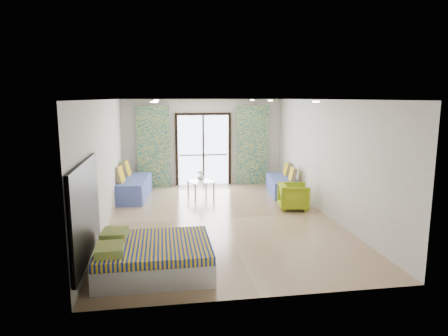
{
  "coord_description": "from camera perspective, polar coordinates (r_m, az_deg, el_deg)",
  "views": [
    {
      "loc": [
        -1.29,
        -8.75,
        2.74
      ],
      "look_at": [
        0.1,
        0.15,
        1.15
      ],
      "focal_mm": 32.0,
      "sensor_mm": 36.0,
      "label": 1
    }
  ],
  "objects": [
    {
      "name": "curtain_left",
      "position": [
        12.41,
        -10.05,
        2.96
      ],
      "size": [
        1.0,
        0.1,
        2.5
      ],
      "primitive_type": "cube",
      "color": "beige",
      "rests_on": "floor"
    },
    {
      "name": "downlight_a",
      "position": [
        6.75,
        -9.97,
        9.28
      ],
      "size": [
        0.12,
        0.12,
        0.02
      ],
      "primitive_type": "cylinder",
      "color": "#FFE0B2",
      "rests_on": "ceiling"
    },
    {
      "name": "downlight_f",
      "position": [
        12.05,
        4.06,
        9.66
      ],
      "size": [
        0.12,
        0.12,
        0.02
      ],
      "primitive_type": "cylinder",
      "color": "#FFE0B2",
      "rests_on": "ceiling"
    },
    {
      "name": "downlight_c",
      "position": [
        9.75,
        -9.68,
        9.46
      ],
      "size": [
        0.12,
        0.12,
        0.02
      ],
      "primitive_type": "cylinder",
      "color": "#FFE0B2",
      "rests_on": "ceiling"
    },
    {
      "name": "switch_plate",
      "position": [
        7.6,
        -17.63,
        -3.3
      ],
      "size": [
        0.02,
        0.1,
        0.1
      ],
      "primitive_type": "cube",
      "color": "silver",
      "rests_on": "wall_left"
    },
    {
      "name": "wall_right",
      "position": [
        9.63,
        14.38,
        1.4
      ],
      "size": [
        0.01,
        7.5,
        2.7
      ],
      "primitive_type": null,
      "color": "silver",
      "rests_on": "ground"
    },
    {
      "name": "coffee_table",
      "position": [
        11.27,
        -3.34,
        -2.11
      ],
      "size": [
        0.79,
        0.79,
        0.73
      ],
      "rotation": [
        0.0,
        0.0,
        0.29
      ],
      "color": "silver",
      "rests_on": "floor"
    },
    {
      "name": "daybed_left",
      "position": [
        11.31,
        -12.9,
        -2.69
      ],
      "size": [
        0.97,
        2.04,
        0.97
      ],
      "rotation": [
        0.0,
        0.0,
        -0.11
      ],
      "color": "#475BAB",
      "rests_on": "floor"
    },
    {
      "name": "downlight_e",
      "position": [
        11.75,
        -9.57,
        9.54
      ],
      "size": [
        0.12,
        0.12,
        0.02
      ],
      "primitive_type": "cylinder",
      "color": "#FFE0B2",
      "rests_on": "ceiling"
    },
    {
      "name": "downlight_d",
      "position": [
        10.11,
        6.62,
        9.55
      ],
      "size": [
        0.12,
        0.12,
        0.02
      ],
      "primitive_type": "cylinder",
      "color": "#FFE0B2",
      "rests_on": "ceiling"
    },
    {
      "name": "daybed_right",
      "position": [
        11.67,
        8.28,
        -2.36
      ],
      "size": [
        0.86,
        1.76,
        0.84
      ],
      "rotation": [
        0.0,
        0.0,
        -0.12
      ],
      "color": "#475BAB",
      "rests_on": "floor"
    },
    {
      "name": "curtain_right",
      "position": [
        12.73,
        4.06,
        3.26
      ],
      "size": [
        1.0,
        0.1,
        2.5
      ],
      "primitive_type": "cube",
      "color": "beige",
      "rests_on": "floor"
    },
    {
      "name": "headboard",
      "position": [
        6.41,
        -19.19,
        -5.85
      ],
      "size": [
        0.06,
        2.1,
        1.5
      ],
      "primitive_type": "cube",
      "color": "black",
      "rests_on": "floor"
    },
    {
      "name": "wall_left",
      "position": [
        8.94,
        -16.57,
        0.65
      ],
      "size": [
        0.01,
        7.5,
        2.7
      ],
      "primitive_type": null,
      "color": "silver",
      "rests_on": "ground"
    },
    {
      "name": "wall_back",
      "position": [
        12.64,
        -2.99,
        3.69
      ],
      "size": [
        5.0,
        0.01,
        2.7
      ],
      "primitive_type": null,
      "color": "silver",
      "rests_on": "ground"
    },
    {
      "name": "bed",
      "position": [
        6.56,
        -10.08,
        -12.39
      ],
      "size": [
        1.78,
        1.45,
        0.61
      ],
      "color": "silver",
      "rests_on": "floor"
    },
    {
      "name": "balcony_rail",
      "position": [
        12.67,
        -2.97,
        1.88
      ],
      "size": [
        1.52,
        0.03,
        0.04
      ],
      "primitive_type": "cube",
      "color": "#595451",
      "rests_on": "balcony_door"
    },
    {
      "name": "wall_front",
      "position": [
        5.34,
        5.41,
        -5.1
      ],
      "size": [
        5.0,
        0.01,
        2.7
      ],
      "primitive_type": null,
      "color": "silver",
      "rests_on": "ground"
    },
    {
      "name": "vase",
      "position": [
        11.32,
        -3.32,
        -1.31
      ],
      "size": [
        0.24,
        0.24,
        0.2
      ],
      "primitive_type": "imported",
      "rotation": [
        0.0,
        0.0,
        -0.19
      ],
      "color": "white",
      "rests_on": "coffee_table"
    },
    {
      "name": "balcony_door",
      "position": [
        12.62,
        -2.98,
        3.26
      ],
      "size": [
        1.76,
        0.08,
        2.28
      ],
      "color": "black",
      "rests_on": "floor"
    },
    {
      "name": "floor",
      "position": [
        9.25,
        -0.49,
        -7.2
      ],
      "size": [
        5.0,
        7.5,
        0.01
      ],
      "primitive_type": null,
      "color": "#927657",
      "rests_on": "ground"
    },
    {
      "name": "downlight_b",
      "position": [
        7.26,
        13.01,
        9.22
      ],
      "size": [
        0.12,
        0.12,
        0.02
      ],
      "primitive_type": "cylinder",
      "color": "#FFE0B2",
      "rests_on": "ceiling"
    },
    {
      "name": "armchair",
      "position": [
        10.06,
        9.91,
        -3.85
      ],
      "size": [
        0.75,
        0.78,
        0.71
      ],
      "primitive_type": "imported",
      "rotation": [
        0.0,
        0.0,
        1.41
      ],
      "color": "#91A915",
      "rests_on": "floor"
    },
    {
      "name": "ceiling",
      "position": [
        8.84,
        -0.52,
        9.76
      ],
      "size": [
        5.0,
        7.5,
        0.01
      ],
      "primitive_type": null,
      "color": "silver",
      "rests_on": "ground"
    }
  ]
}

